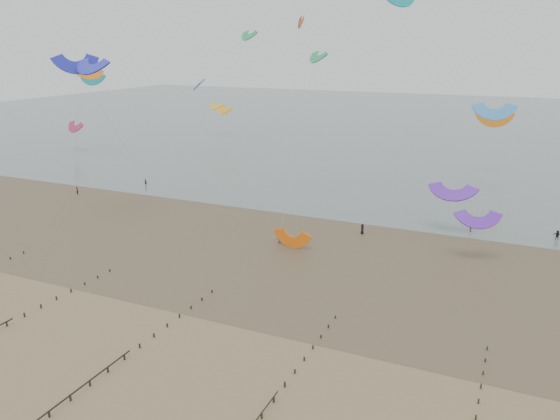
{
  "coord_description": "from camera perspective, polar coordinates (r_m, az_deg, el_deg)",
  "views": [
    {
      "loc": [
        40.99,
        -47.07,
        32.99
      ],
      "look_at": [
        7.14,
        28.0,
        8.0
      ],
      "focal_mm": 35.0,
      "sensor_mm": 36.0,
      "label": 1
    }
  ],
  "objects": [
    {
      "name": "ground",
      "position": [
        70.6,
        -15.1,
        -11.62
      ],
      "size": [
        500.0,
        500.0,
        0.0
      ],
      "primitive_type": "plane",
      "color": "brown",
      "rests_on": "ground"
    },
    {
      "name": "kitesurfers",
      "position": [
        101.79,
        16.69,
        -2.26
      ],
      "size": [
        111.75,
        24.28,
        1.89
      ],
      "color": "black",
      "rests_on": "ground"
    },
    {
      "name": "grounded_kite",
      "position": [
        92.92,
        1.27,
        -3.92
      ],
      "size": [
        6.41,
        5.25,
        3.27
      ],
      "primitive_type": null,
      "rotation": [
        1.54,
        0.0,
        -0.11
      ],
      "color": "orange",
      "rests_on": "ground"
    },
    {
      "name": "kites_airborne",
      "position": [
        143.09,
        4.35,
        11.89
      ],
      "size": [
        239.16,
        113.72,
        40.29
      ],
      "color": "orange",
      "rests_on": "ground"
    },
    {
      "name": "sea_and_shore",
      "position": [
        98.78,
        -4.41,
        -2.68
      ],
      "size": [
        500.0,
        665.0,
        0.03
      ],
      "color": "#475654",
      "rests_on": "ground"
    },
    {
      "name": "kitesurfer_lead",
      "position": [
        133.51,
        -20.41,
        1.9
      ],
      "size": [
        0.79,
        0.73,
        1.82
      ],
      "primitive_type": "imported",
      "rotation": [
        0.0,
        0.0,
        2.54
      ],
      "color": "black",
      "rests_on": "ground"
    }
  ]
}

